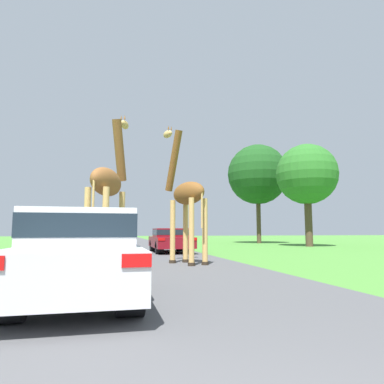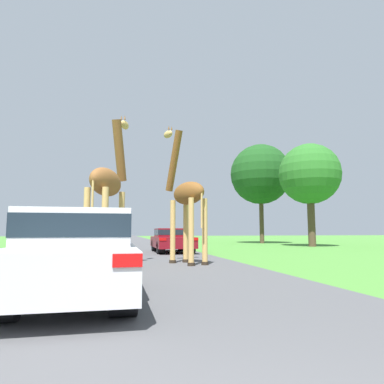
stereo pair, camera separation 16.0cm
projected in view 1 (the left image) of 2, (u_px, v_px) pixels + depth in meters
The scene contains 9 objects.
road at pixel (118, 244), 29.61m from camera, with size 8.27×120.00×0.00m.
giraffe_near_road at pixel (186, 197), 12.47m from camera, with size 1.40×2.63×5.38m.
giraffe_companion at pixel (108, 187), 10.88m from camera, with size 1.44×2.68×5.33m.
car_lead_maroon at pixel (82, 252), 5.86m from camera, with size 1.90×4.36×1.52m.
car_queue_right at pixel (74, 236), 23.90m from camera, with size 1.97×4.58×1.51m.
car_queue_left at pixel (170, 239), 18.80m from camera, with size 1.95×4.32×1.30m.
car_far_ahead at pixel (69, 238), 17.65m from camera, with size 1.99×4.04×1.47m.
tree_left_edge at pixel (307, 175), 26.23m from camera, with size 4.63×4.63×7.81m.
tree_right_cluster at pixel (258, 175), 33.03m from camera, with size 5.77×5.77×9.48m.
Camera 1 is at (-0.54, -0.62, 1.17)m, focal length 32.00 mm.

